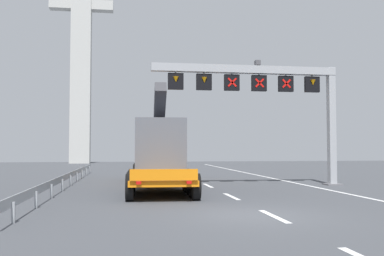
# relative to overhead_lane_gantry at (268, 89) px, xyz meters

# --- Properties ---
(ground) EXTENTS (112.00, 112.00, 0.00)m
(ground) POSITION_rel_overhead_lane_gantry_xyz_m (-3.97, -10.36, -5.56)
(ground) COLOR #424449
(lane_markings) EXTENTS (0.20, 64.62, 0.01)m
(lane_markings) POSITION_rel_overhead_lane_gantry_xyz_m (-3.41, 14.65, -5.55)
(lane_markings) COLOR silver
(lane_markings) RESTS_ON ground
(edge_line_right) EXTENTS (0.20, 63.00, 0.01)m
(edge_line_right) POSITION_rel_overhead_lane_gantry_xyz_m (2.23, 1.64, -5.56)
(edge_line_right) COLOR silver
(edge_line_right) RESTS_ON ground
(overhead_lane_gantry) EXTENTS (11.02, 0.90, 7.18)m
(overhead_lane_gantry) POSITION_rel_overhead_lane_gantry_xyz_m (0.00, 0.00, 0.00)
(overhead_lane_gantry) COLOR #9EA0A5
(overhead_lane_gantry) RESTS_ON ground
(heavy_haul_truck_orange) EXTENTS (3.44, 14.13, 5.30)m
(heavy_haul_truck_orange) POSITION_rel_overhead_lane_gantry_xyz_m (-6.26, 1.22, -3.57)
(heavy_haul_truck_orange) COLOR orange
(heavy_haul_truck_orange) RESTS_ON ground
(guardrail_left) EXTENTS (0.13, 27.99, 0.76)m
(guardrail_left) POSITION_rel_overhead_lane_gantry_xyz_m (-11.23, 1.63, -5.00)
(guardrail_left) COLOR #999EA3
(guardrail_left) RESTS_ON ground
(bridge_pylon_distant) EXTENTS (9.00, 2.00, 36.80)m
(bridge_pylon_distant) POSITION_rel_overhead_lane_gantry_xyz_m (-14.72, 39.59, 13.23)
(bridge_pylon_distant) COLOR #B7B7B2
(bridge_pylon_distant) RESTS_ON ground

